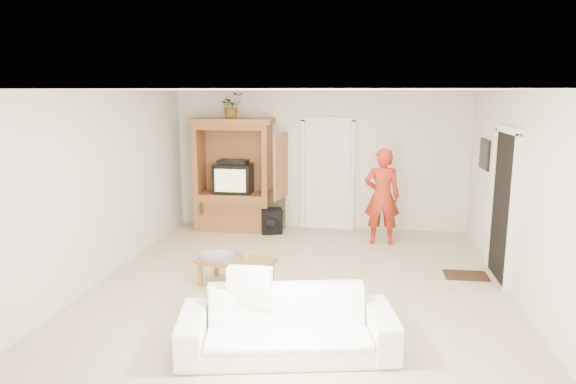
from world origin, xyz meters
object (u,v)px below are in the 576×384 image
object	(u,v)px
armoire	(235,182)
man	(382,196)
coffee_table	(236,263)
sofa	(287,324)

from	to	relation	value
armoire	man	xyz separation A→B (m)	(2.72, -0.59, -0.08)
armoire	coffee_table	xyz separation A→B (m)	(0.72, -2.87, -0.59)
man	sofa	xyz separation A→B (m)	(-1.05, -3.99, -0.52)
man	coffee_table	size ratio (longest dim) A/B	1.51
sofa	coffee_table	distance (m)	1.96
armoire	man	distance (m)	2.79
armoire	sofa	bearing A→B (deg)	-69.99
sofa	coffee_table	world-z (taller)	sofa
sofa	coffee_table	bearing A→B (deg)	108.12
man	armoire	bearing A→B (deg)	-13.40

